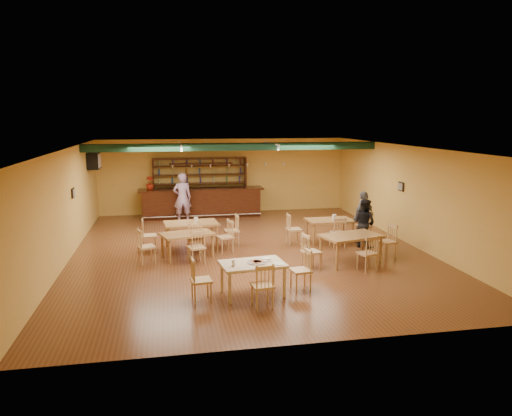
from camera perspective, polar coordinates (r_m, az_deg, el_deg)
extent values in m
plane|color=brown|center=(14.10, -0.87, -5.09)|extent=(12.00, 12.00, 0.00)
cube|color=black|center=(16.37, -2.56, 7.30)|extent=(10.00, 0.30, 0.25)
cube|color=silver|center=(16.81, -8.99, 7.51)|extent=(0.05, 2.50, 0.05)
cube|color=silver|center=(17.20, 1.82, 7.70)|extent=(0.05, 2.50, 0.05)
cube|color=silver|center=(17.83, -18.73, 5.35)|extent=(0.34, 0.70, 0.48)
cube|color=black|center=(14.79, -20.94, 1.68)|extent=(0.04, 0.34, 0.28)
cube|color=black|center=(15.80, 16.87, 2.46)|extent=(0.04, 0.34, 0.28)
cube|color=#33120A|center=(18.86, -6.47, 0.63)|extent=(4.82, 0.85, 1.13)
cube|color=#33120A|center=(19.39, -6.65, 2.63)|extent=(3.73, 0.40, 2.28)
imported|color=#99200E|center=(18.71, -12.54, 2.92)|extent=(0.37, 0.37, 0.52)
cube|color=olive|center=(14.42, -7.70, -3.23)|extent=(1.63, 1.06, 0.78)
cube|color=olive|center=(15.20, 8.71, -2.67)|extent=(1.45, 0.90, 0.71)
cube|color=olive|center=(13.48, -8.16, -4.40)|extent=(1.59, 1.22, 0.70)
cube|color=olive|center=(13.08, 11.18, -4.81)|extent=(1.73, 1.28, 0.77)
cube|color=beige|center=(10.58, -0.41, -8.44)|extent=(1.46, 1.03, 0.73)
cylinder|color=silver|center=(10.48, 0.12, -6.47)|extent=(0.43, 0.43, 0.01)
cylinder|color=#EAE5C6|center=(10.24, -2.70, -6.61)|extent=(0.08, 0.08, 0.11)
cube|color=white|center=(10.70, 1.22, -6.06)|extent=(0.20, 0.15, 0.03)
cube|color=silver|center=(10.55, 0.86, -6.30)|extent=(0.33, 0.19, 0.00)
cylinder|color=white|center=(10.38, 2.73, -6.66)|extent=(0.24, 0.24, 0.01)
imported|color=purple|center=(17.95, -8.76, 1.22)|extent=(0.70, 0.49, 1.84)
imported|color=black|center=(14.68, 12.73, -1.75)|extent=(0.86, 0.91, 1.48)
imported|color=slate|center=(15.23, 12.68, -1.04)|extent=(1.02, 0.82, 1.62)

